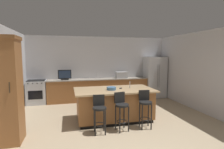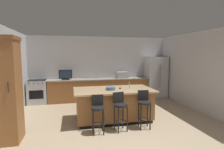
{
  "view_description": "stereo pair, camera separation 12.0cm",
  "coord_description": "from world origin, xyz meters",
  "views": [
    {
      "loc": [
        -1.34,
        -3.04,
        1.94
      ],
      "look_at": [
        0.12,
        2.92,
        1.26
      ],
      "focal_mm": 28.82,
      "sensor_mm": 36.0,
      "label": 1
    },
    {
      "loc": [
        -1.23,
        -3.07,
        1.94
      ],
      "look_at": [
        0.12,
        2.92,
        1.26
      ],
      "focal_mm": 28.82,
      "sensor_mm": 36.0,
      "label": 2
    }
  ],
  "objects": [
    {
      "name": "wall_back",
      "position": [
        0.0,
        4.82,
        1.36
      ],
      "size": [
        6.5,
        0.12,
        2.72
      ],
      "primitive_type": "cube",
      "color": "#BCBCC1",
      "rests_on": "ground_plane"
    },
    {
      "name": "wall_left",
      "position": [
        -3.05,
        2.41,
        1.36
      ],
      "size": [
        0.12,
        5.22,
        2.72
      ],
      "primitive_type": "cube",
      "color": "#BCBCC1",
      "rests_on": "ground_plane"
    },
    {
      "name": "wall_right",
      "position": [
        3.05,
        2.41,
        1.36
      ],
      "size": [
        0.12,
        5.22,
        2.72
      ],
      "primitive_type": "cube",
      "color": "#BCBCC1",
      "rests_on": "ground_plane"
    },
    {
      "name": "counter_back",
      "position": [
        -0.08,
        4.44,
        0.46
      ],
      "size": [
        4.23,
        0.62,
        0.93
      ],
      "color": "brown",
      "rests_on": "ground_plane"
    },
    {
      "name": "kitchen_island",
      "position": [
        -0.04,
        1.99,
        0.48
      ],
      "size": [
        2.3,
        1.23,
        0.93
      ],
      "color": "black",
      "rests_on": "ground_plane"
    },
    {
      "name": "refrigerator",
      "position": [
        2.49,
        4.39,
        0.92
      ],
      "size": [
        0.9,
        0.73,
        1.84
      ],
      "color": "#B7BABF",
      "rests_on": "ground_plane"
    },
    {
      "name": "range_oven",
      "position": [
        -2.57,
        4.44,
        0.47
      ],
      "size": [
        0.73,
        0.63,
        0.95
      ],
      "color": "#B7BABF",
      "rests_on": "ground_plane"
    },
    {
      "name": "cabinet_tower",
      "position": [
        -2.69,
        1.2,
        1.21
      ],
      "size": [
        0.67,
        0.63,
        2.33
      ],
      "color": "brown",
      "rests_on": "ground_plane"
    },
    {
      "name": "microwave",
      "position": [
        0.92,
        4.44,
        1.06
      ],
      "size": [
        0.48,
        0.36,
        0.27
      ],
      "primitive_type": "cube",
      "color": "#B7BABF",
      "rests_on": "counter_back"
    },
    {
      "name": "tv_monitor",
      "position": [
        -1.48,
        4.39,
        1.11
      ],
      "size": [
        0.52,
        0.16,
        0.41
      ],
      "color": "black",
      "rests_on": "counter_back"
    },
    {
      "name": "sink_faucet_back",
      "position": [
        -0.15,
        4.54,
        1.05
      ],
      "size": [
        0.02,
        0.02,
        0.24
      ],
      "primitive_type": "cylinder",
      "color": "#B2B2B7",
      "rests_on": "counter_back"
    },
    {
      "name": "sink_faucet_island",
      "position": [
        0.44,
        1.99,
        1.04
      ],
      "size": [
        0.02,
        0.02,
        0.22
      ],
      "primitive_type": "cylinder",
      "color": "#B2B2B7",
      "rests_on": "kitchen_island"
    },
    {
      "name": "bar_stool_left",
      "position": [
        -0.62,
        1.2,
        0.56
      ],
      "size": [
        0.34,
        0.35,
        0.94
      ],
      "rotation": [
        0.0,
        0.0,
        -0.06
      ],
      "color": "black",
      "rests_on": "ground_plane"
    },
    {
      "name": "bar_stool_center",
      "position": [
        -0.04,
        1.23,
        0.59
      ],
      "size": [
        0.34,
        0.36,
        0.98
      ],
      "rotation": [
        0.0,
        0.0,
        0.17
      ],
      "color": "black",
      "rests_on": "ground_plane"
    },
    {
      "name": "bar_stool_right",
      "position": [
        0.61,
        1.24,
        0.6
      ],
      "size": [
        0.34,
        0.35,
        0.99
      ],
      "rotation": [
        0.0,
        0.0,
        -0.12
      ],
      "color": "black",
      "rests_on": "ground_plane"
    },
    {
      "name": "fruit_bowl",
      "position": [
        -0.15,
        1.9,
        0.97
      ],
      "size": [
        0.27,
        0.27,
        0.08
      ],
      "primitive_type": "cylinder",
      "color": "#3F668C",
      "rests_on": "kitchen_island"
    },
    {
      "name": "cell_phone",
      "position": [
        0.18,
        2.06,
        0.94
      ],
      "size": [
        0.12,
        0.17,
        0.01
      ],
      "primitive_type": "cube",
      "rotation": [
        0.0,
        0.0,
        -0.39
      ],
      "color": "black",
      "rests_on": "kitchen_island"
    }
  ]
}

